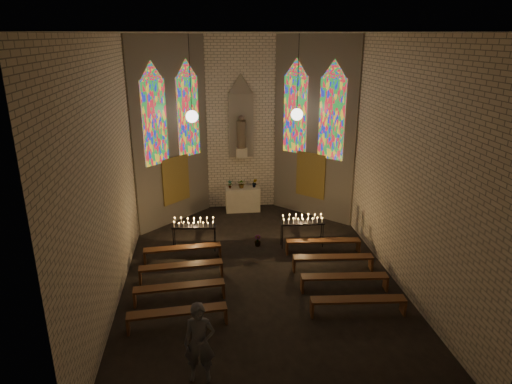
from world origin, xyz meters
The scene contains 18 objects.
floor centered at (0.00, 0.00, 0.00)m, with size 12.00×12.00×0.00m, color black.
room centered at (0.00, 3.37, 3.72)m, with size 8.22×12.43×7.00m.
altar centered at (0.00, 5.45, 0.50)m, with size 1.40×0.60×1.00m, color beige.
flower_vase_left centered at (-0.53, 5.45, 1.17)m, with size 0.18×0.12×0.34m, color #4C723F.
flower_vase_center centered at (-0.04, 5.43, 1.19)m, with size 0.34×0.30×0.38m, color #4C723F.
flower_vase_right centered at (0.50, 5.47, 1.19)m, with size 0.20×0.16×0.37m, color #4C723F.
aisle_flower_pot centered at (0.21, 2.03, 0.20)m, with size 0.22×0.22×0.40m, color #4C723F.
votive_stand_left centered at (-1.95, 1.99, 0.93)m, with size 1.51×0.51×1.09m.
votive_stand_right centered at (1.73, 1.85, 0.95)m, with size 1.51×0.39×1.10m.
pew_left_0 centered at (-2.33, 1.26, 0.39)m, with size 2.49×0.54×0.47m.
pew_right_0 centered at (2.33, 1.26, 0.39)m, with size 2.49×0.54×0.47m.
pew_left_1 centered at (-2.33, 0.06, 0.39)m, with size 2.49×0.54×0.47m.
pew_right_1 centered at (2.33, 0.06, 0.39)m, with size 2.49×0.54×0.47m.
pew_left_2 centered at (-2.33, -1.14, 0.39)m, with size 2.49×0.54×0.47m.
pew_right_2 centered at (2.33, -1.14, 0.39)m, with size 2.49×0.54×0.47m.
pew_left_3 centered at (-2.33, -2.34, 0.39)m, with size 2.49×0.54×0.47m.
pew_right_3 centered at (2.33, -2.34, 0.39)m, with size 2.49×0.54×0.47m.
visitor centered at (-1.75, -4.25, 0.91)m, with size 0.66×0.43×1.82m, color #4F515A.
Camera 1 is at (-1.50, -12.24, 6.97)m, focal length 32.00 mm.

